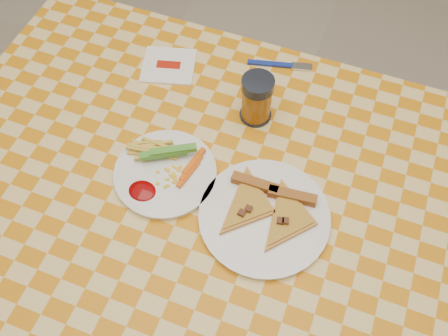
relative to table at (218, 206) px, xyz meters
The scene contains 9 objects.
ground 0.68m from the table, ahead, with size 8.00×8.00×0.00m, color #BFB39A.
table is the anchor object (origin of this frame).
plate_left 0.14m from the table, behind, with size 0.21×0.21×0.01m, color white.
plate_right 0.14m from the table, 13.93° to the right, with size 0.26×0.26×0.01m, color white.
fries_veggies 0.16m from the table, behind, with size 0.18×0.16×0.04m.
pizza_slices 0.15m from the table, ahead, with size 0.21×0.20×0.02m.
drink_glass 0.25m from the table, 87.50° to the left, with size 0.07×0.07×0.12m.
napkin 0.37m from the table, 130.28° to the left, with size 0.15×0.15×0.01m.
fork 0.39m from the table, 87.39° to the left, with size 0.16×0.06×0.01m.
Camera 1 is at (0.19, -0.47, 1.66)m, focal length 40.00 mm.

